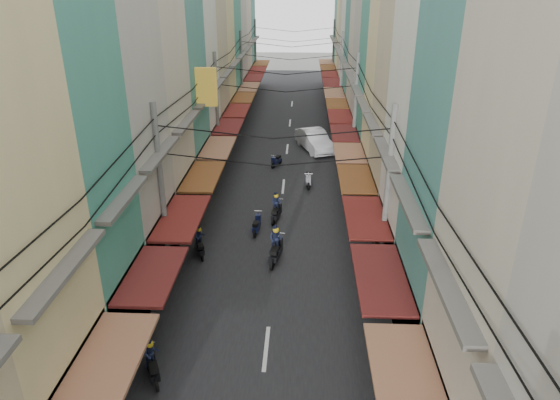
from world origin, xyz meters
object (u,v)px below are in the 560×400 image
(white_car, at_px, (314,150))
(bicycle, at_px, (465,349))
(market_umbrella, at_px, (470,347))
(traffic_sign, at_px, (436,326))

(white_car, distance_m, bicycle, 24.18)
(white_car, xyz_separation_m, market_umbrella, (4.32, -26.25, 2.33))
(white_car, xyz_separation_m, bicycle, (5.29, -23.60, 0.00))
(bicycle, bearing_deg, traffic_sign, 134.55)
(traffic_sign, bearing_deg, white_car, 98.51)
(bicycle, bearing_deg, white_car, 21.63)
(bicycle, height_order, market_umbrella, market_umbrella)
(market_umbrella, bearing_deg, white_car, 99.36)
(bicycle, relative_size, market_umbrella, 0.64)
(white_car, relative_size, traffic_sign, 2.16)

